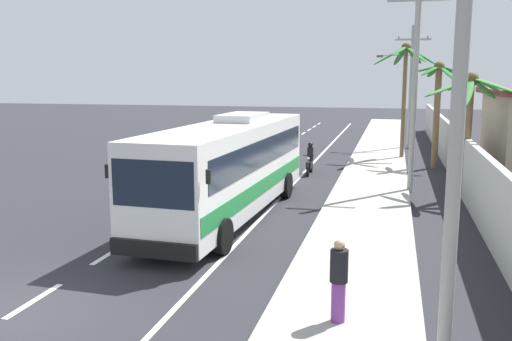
# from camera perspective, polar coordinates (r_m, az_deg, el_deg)

# --- Properties ---
(ground_plane) EXTENTS (160.00, 160.00, 0.00)m
(ground_plane) POSITION_cam_1_polar(r_m,az_deg,el_deg) (13.19, -23.58, -13.27)
(ground_plane) COLOR #28282D
(sidewalk_kerb) EXTENTS (3.20, 90.00, 0.14)m
(sidewalk_kerb) POSITION_cam_1_polar(r_m,az_deg,el_deg) (20.15, 11.11, -4.57)
(sidewalk_kerb) COLOR #A8A399
(sidewalk_kerb) RESTS_ON ground
(lane_markings) EXTENTS (3.37, 71.04, 0.01)m
(lane_markings) POSITION_cam_1_polar(r_m,az_deg,el_deg) (25.49, 0.63, -1.56)
(lane_markings) COLOR white
(lane_markings) RESTS_ON ground
(boundary_wall) EXTENTS (0.24, 60.00, 2.45)m
(boundary_wall) POSITION_cam_1_polar(r_m,az_deg,el_deg) (24.01, 20.79, 0.07)
(boundary_wall) COLOR #B2B2AD
(boundary_wall) RESTS_ON ground
(coach_bus_foreground) EXTENTS (3.28, 12.09, 3.58)m
(coach_bus_foreground) POSITION_cam_1_polar(r_m,az_deg,el_deg) (19.68, -2.66, 0.59)
(coach_bus_foreground) COLOR white
(coach_bus_foreground) RESTS_ON ground
(motorcycle_beside_bus) EXTENTS (0.56, 1.96, 1.63)m
(motorcycle_beside_bus) POSITION_cam_1_polar(r_m,az_deg,el_deg) (28.55, 5.53, 0.95)
(motorcycle_beside_bus) COLOR black
(motorcycle_beside_bus) RESTS_ON ground
(pedestrian_near_kerb) EXTENTS (0.36, 0.36, 1.69)m
(pedestrian_near_kerb) POSITION_cam_1_polar(r_m,az_deg,el_deg) (11.25, 8.47, -10.93)
(pedestrian_near_kerb) COLOR #75388E
(pedestrian_near_kerb) RESTS_ON sidewalk_kerb
(utility_pole_nearest) EXTENTS (3.74, 0.24, 9.37)m
(utility_pole_nearest) POSITION_cam_1_polar(r_m,az_deg,el_deg) (9.35, 19.53, 9.20)
(utility_pole_nearest) COLOR #9E9E99
(utility_pole_nearest) RESTS_ON ground
(utility_pole_mid) EXTENTS (2.52, 0.24, 9.32)m
(utility_pole_mid) POSITION_cam_1_polar(r_m,az_deg,el_deg) (24.46, 15.97, 9.11)
(utility_pole_mid) COLOR #9E9E99
(utility_pole_mid) RESTS_ON ground
(utility_pole_far) EXTENTS (3.53, 0.24, 8.29)m
(utility_pole_far) POSITION_cam_1_polar(r_m,az_deg,el_deg) (39.59, 15.46, 8.62)
(utility_pole_far) COLOR #9E9E99
(utility_pole_far) RESTS_ON ground
(palm_nearest) EXTENTS (3.81, 3.92, 6.90)m
(palm_nearest) POSITION_cam_1_polar(r_m,az_deg,el_deg) (34.42, 15.07, 9.84)
(palm_nearest) COLOR brown
(palm_nearest) RESTS_ON ground
(palm_second) EXTENTS (3.83, 3.94, 5.12)m
(palm_second) POSITION_cam_1_polar(r_m,az_deg,el_deg) (24.05, 21.09, 6.64)
(palm_second) COLOR brown
(palm_second) RESTS_ON ground
(palm_third) EXTENTS (2.98, 2.64, 5.73)m
(palm_third) POSITION_cam_1_polar(r_m,az_deg,el_deg) (31.53, 18.12, 7.33)
(palm_third) COLOR brown
(palm_third) RESTS_ON ground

